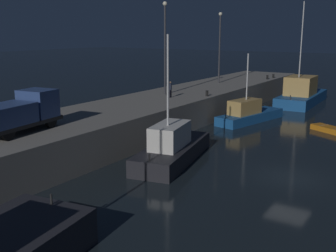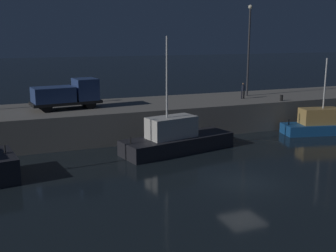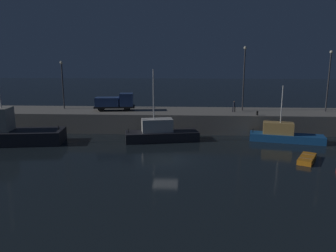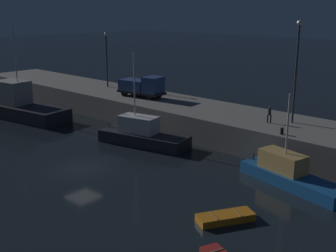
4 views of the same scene
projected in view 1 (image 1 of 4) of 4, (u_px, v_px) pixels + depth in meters
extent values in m
plane|color=black|center=(290.00, 178.00, 26.14)|extent=(320.00, 320.00, 0.00)
cube|color=gray|center=(104.00, 127.00, 34.03)|extent=(78.39, 8.19, 2.70)
cube|color=#195193|center=(250.00, 117.00, 42.45)|extent=(9.07, 4.18, 0.93)
cube|color=tan|center=(245.00, 107.00, 41.48)|extent=(3.88, 2.45, 1.44)
cylinder|color=silver|center=(247.00, 77.00, 40.97)|extent=(0.14, 0.14, 4.55)
cylinder|color=#262626|center=(226.00, 116.00, 39.55)|extent=(0.10, 0.10, 0.50)
cylinder|color=#262626|center=(51.00, 199.00, 18.11)|extent=(0.10, 0.10, 0.50)
cube|color=#232328|center=(173.00, 153.00, 29.53)|extent=(9.47, 4.72, 1.18)
cube|color=silver|center=(170.00, 135.00, 28.69)|extent=(4.09, 2.63, 1.61)
cylinder|color=silver|center=(168.00, 81.00, 27.44)|extent=(0.14, 0.14, 6.06)
cylinder|color=#262626|center=(150.00, 157.00, 25.55)|extent=(0.10, 0.10, 0.50)
cube|color=#195193|center=(302.00, 99.00, 52.85)|extent=(11.97, 4.17, 1.29)
cube|color=tan|center=(301.00, 85.00, 51.63)|extent=(4.66, 3.24, 2.29)
cylinder|color=silver|center=(302.00, 40.00, 49.41)|extent=(0.14, 0.14, 8.88)
cylinder|color=#262626|center=(290.00, 97.00, 48.11)|extent=(0.10, 0.10, 0.50)
cube|color=orange|center=(330.00, 130.00, 37.95)|extent=(2.89, 3.80, 0.48)
cube|color=olive|center=(324.00, 125.00, 38.57)|extent=(1.06, 0.64, 0.04)
cylinder|color=#38383D|center=(165.00, 51.00, 41.62)|extent=(0.20, 0.20, 8.80)
sphere|color=#F9EFCC|center=(165.00, 4.00, 40.60)|extent=(0.44, 0.44, 0.44)
cylinder|color=#38383D|center=(219.00, 50.00, 51.24)|extent=(0.20, 0.20, 8.20)
sphere|color=#F9EFCC|center=(220.00, 14.00, 50.28)|extent=(0.44, 0.44, 0.44)
cylinder|color=black|center=(30.00, 119.00, 28.55)|extent=(0.93, 0.39, 0.90)
cylinder|color=black|center=(51.00, 121.00, 27.77)|extent=(0.93, 0.39, 0.90)
cylinder|color=black|center=(8.00, 133.00, 24.50)|extent=(0.93, 0.39, 0.90)
cube|color=black|center=(20.00, 123.00, 26.49)|extent=(6.05, 2.88, 0.25)
cube|color=#334C84|center=(38.00, 103.00, 27.80)|extent=(2.12, 2.38, 1.84)
cube|color=#334C84|center=(6.00, 115.00, 25.41)|extent=(3.62, 2.57, 1.26)
cylinder|color=black|center=(171.00, 93.00, 40.60)|extent=(0.12, 0.12, 0.75)
cylinder|color=black|center=(170.00, 94.00, 40.33)|extent=(0.12, 0.12, 0.75)
cylinder|color=#1E2333|center=(170.00, 87.00, 40.31)|extent=(0.34, 0.34, 0.62)
sphere|color=#8C664C|center=(170.00, 82.00, 40.22)|extent=(0.18, 0.18, 0.18)
cylinder|color=black|center=(273.00, 76.00, 57.38)|extent=(0.28, 0.28, 0.54)
cylinder|color=black|center=(267.00, 77.00, 55.82)|extent=(0.28, 0.28, 0.56)
cylinder|color=black|center=(207.00, 93.00, 41.33)|extent=(0.28, 0.28, 0.56)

